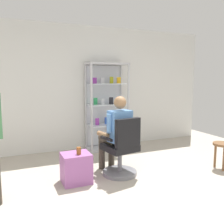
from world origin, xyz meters
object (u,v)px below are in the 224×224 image
at_px(office_chair, 122,152).
at_px(tea_glass, 79,151).
at_px(seated_shopkeeper, 116,131).
at_px(storage_crate, 76,168).
at_px(display_cabinet_main, 106,106).
at_px(wooden_stool, 222,148).

distance_m(office_chair, tea_glass, 0.73).
bearing_deg(seated_shopkeeper, office_chair, -79.45).
relative_size(storage_crate, tea_glass, 4.17).
relative_size(office_chair, seated_shopkeeper, 0.74).
height_order(display_cabinet_main, office_chair, display_cabinet_main).
bearing_deg(wooden_stool, seated_shopkeeper, 162.22).
bearing_deg(office_chair, wooden_stool, -13.16).
height_order(storage_crate, tea_glass, tea_glass).
bearing_deg(tea_glass, seated_shopkeeper, 14.96).
distance_m(display_cabinet_main, seated_shopkeeper, 1.52).
height_order(office_chair, tea_glass, office_chair).
xyz_separation_m(office_chair, wooden_stool, (1.74, -0.41, -0.03)).
relative_size(display_cabinet_main, office_chair, 1.98).
bearing_deg(display_cabinet_main, tea_glass, -123.77).
height_order(seated_shopkeeper, storage_crate, seated_shopkeeper).
xyz_separation_m(tea_glass, wooden_stool, (2.45, -0.38, -0.14)).
xyz_separation_m(display_cabinet_main, seated_shopkeeper, (-0.40, -1.44, -0.25)).
height_order(office_chair, seated_shopkeeper, seated_shopkeeper).
relative_size(office_chair, wooden_stool, 2.09).
height_order(office_chair, storage_crate, office_chair).
distance_m(display_cabinet_main, storage_crate, 2.07).
relative_size(tea_glass, wooden_stool, 0.24).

